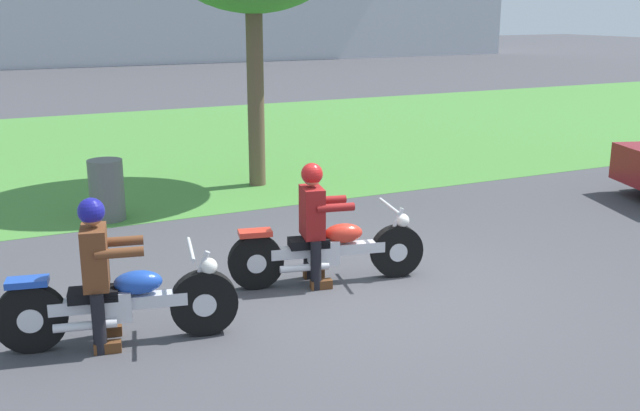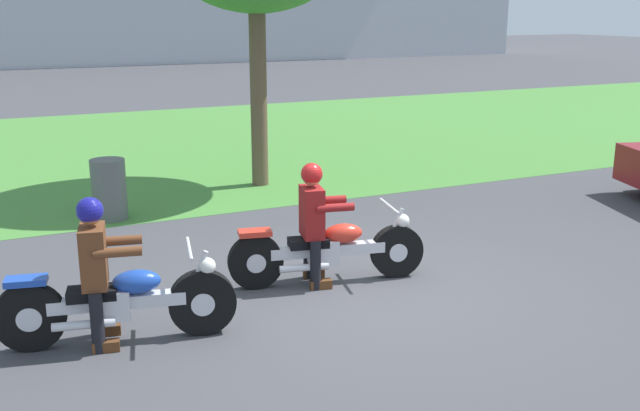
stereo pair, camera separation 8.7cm
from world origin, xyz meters
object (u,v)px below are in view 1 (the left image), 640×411
rider_lead (314,214)px  motorcycle_follow (120,303)px  motorcycle_lead (328,250)px  rider_follow (97,261)px  trash_can (107,190)px

rider_lead → motorcycle_follow: 2.38m
motorcycle_lead → rider_follow: (-2.59, -0.53, 0.44)m
motorcycle_follow → trash_can: (0.67, 4.26, 0.06)m
motorcycle_follow → trash_can: trash_can is taller
trash_can → rider_follow: bearing=-101.1°
trash_can → rider_lead: bearing=-66.4°
motorcycle_follow → trash_can: size_ratio=2.41×
motorcycle_lead → motorcycle_follow: size_ratio=1.03×
rider_lead → trash_can: size_ratio=1.55×
motorcycle_lead → rider_lead: bearing=179.1°
rider_follow → motorcycle_follow: bearing=-0.8°
trash_can → motorcycle_follow: bearing=-98.9°
rider_lead → motorcycle_follow: rider_lead is taller
motorcycle_lead → rider_lead: size_ratio=1.60×
rider_lead → rider_follow: bearing=-154.5°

